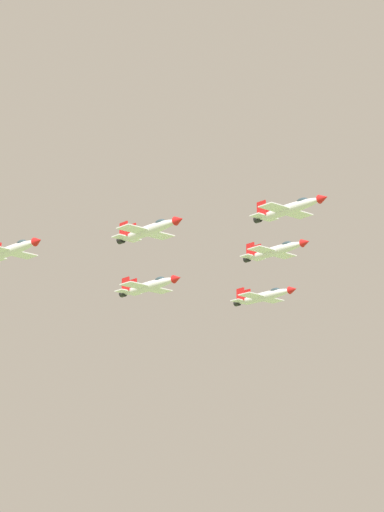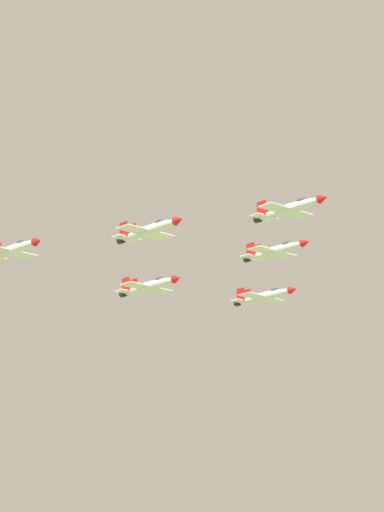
{
  "view_description": "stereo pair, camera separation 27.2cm",
  "coord_description": "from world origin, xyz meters",
  "px_view_note": "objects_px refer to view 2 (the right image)",
  "views": [
    {
      "loc": [
        102.26,
        175.56,
        81.06
      ],
      "look_at": [
        -1.11,
        -16.04,
        143.06
      ],
      "focal_mm": 83.76,
      "sensor_mm": 36.0,
      "label": 1
    },
    {
      "loc": [
        102.02,
        175.69,
        81.06
      ],
      "look_at": [
        -1.11,
        -16.04,
        143.06
      ],
      "focal_mm": 83.76,
      "sensor_mm": 36.0,
      "label": 2
    }
  ],
  "objects_px": {
    "jet_slot_rear": "(149,286)",
    "jet_lead": "(289,209)",
    "jet_right_outer": "(11,250)",
    "jet_left_wingman": "(275,251)",
    "jet_right_wingman": "(149,230)",
    "jet_left_outer": "(264,296)"
  },
  "relations": [
    {
      "from": "jet_slot_rear",
      "to": "jet_lead",
      "type": "bearing_deg",
      "value": -0.07
    },
    {
      "from": "jet_lead",
      "to": "jet_right_outer",
      "type": "bearing_deg",
      "value": -138.92
    },
    {
      "from": "jet_lead",
      "to": "jet_left_wingman",
      "type": "relative_size",
      "value": 1.01
    },
    {
      "from": "jet_right_wingman",
      "to": "jet_left_outer",
      "type": "distance_m",
      "value": 52.06
    },
    {
      "from": "jet_left_outer",
      "to": "jet_slot_rear",
      "type": "distance_m",
      "value": 32.48
    },
    {
      "from": "jet_lead",
      "to": "jet_left_wingman",
      "type": "distance_m",
      "value": 24.95
    },
    {
      "from": "jet_lead",
      "to": "jet_slot_rear",
      "type": "xyz_separation_m",
      "value": [
        9.08,
        -36.91,
        -6.74
      ]
    },
    {
      "from": "jet_left_wingman",
      "to": "jet_right_wingman",
      "type": "bearing_deg",
      "value": -89.86
    },
    {
      "from": "jet_lead",
      "to": "jet_right_wingman",
      "type": "bearing_deg",
      "value": -138.92
    },
    {
      "from": "jet_lead",
      "to": "jet_slot_rear",
      "type": "relative_size",
      "value": 0.97
    },
    {
      "from": "jet_slot_rear",
      "to": "jet_left_outer",
      "type": "bearing_deg",
      "value": 89.93
    },
    {
      "from": "jet_left_outer",
      "to": "jet_right_outer",
      "type": "xyz_separation_m",
      "value": [
        62.75,
        15.44,
        -2.24
      ]
    },
    {
      "from": "jet_right_outer",
      "to": "jet_slot_rear",
      "type": "bearing_deg",
      "value": 89.49
    },
    {
      "from": "jet_lead",
      "to": "jet_right_outer",
      "type": "xyz_separation_m",
      "value": [
        40.46,
        -29.19,
        -5.66
      ]
    },
    {
      "from": "jet_slot_rear",
      "to": "jet_right_outer",
      "type": "bearing_deg",
      "value": -90.07
    },
    {
      "from": "jet_left_wingman",
      "to": "jet_slot_rear",
      "type": "height_order",
      "value": "jet_left_wingman"
    },
    {
      "from": "jet_right_outer",
      "to": "jet_slot_rear",
      "type": "distance_m",
      "value": 32.33
    },
    {
      "from": "jet_right_wingman",
      "to": "jet_left_wingman",
      "type": "bearing_deg",
      "value": 91.03
    },
    {
      "from": "jet_left_wingman",
      "to": "jet_left_outer",
      "type": "relative_size",
      "value": 0.96
    },
    {
      "from": "jet_lead",
      "to": "jet_left_wingman",
      "type": "height_order",
      "value": "jet_lead"
    },
    {
      "from": "jet_slot_rear",
      "to": "jet_right_wingman",
      "type": "bearing_deg",
      "value": -40.44
    },
    {
      "from": "jet_right_outer",
      "to": "jet_slot_rear",
      "type": "height_order",
      "value": "jet_right_outer"
    }
  ]
}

